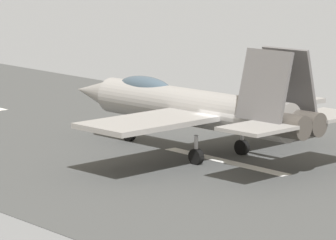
% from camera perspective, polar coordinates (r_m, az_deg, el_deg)
% --- Properties ---
extents(ground_plane, '(400.00, 400.00, 0.00)m').
position_cam_1_polar(ground_plane, '(48.53, 3.44, -2.38)').
color(ground_plane, slate).
extents(runway_strip, '(240.00, 26.00, 0.02)m').
position_cam_1_polar(runway_strip, '(48.52, 3.45, -2.37)').
color(runway_strip, '#434545').
rests_on(runway_strip, ground).
extents(fighter_jet, '(16.53, 14.25, 5.58)m').
position_cam_1_polar(fighter_jet, '(49.91, 1.45, 0.76)').
color(fighter_jet, gray).
rests_on(fighter_jet, ground).
extents(marker_cone_mid, '(0.44, 0.44, 0.55)m').
position_cam_1_polar(marker_cone_mid, '(63.08, 5.67, 0.69)').
color(marker_cone_mid, orange).
rests_on(marker_cone_mid, ground).
extents(marker_cone_far, '(0.44, 0.44, 0.55)m').
position_cam_1_polar(marker_cone_far, '(73.71, -2.52, 2.05)').
color(marker_cone_far, orange).
rests_on(marker_cone_far, ground).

